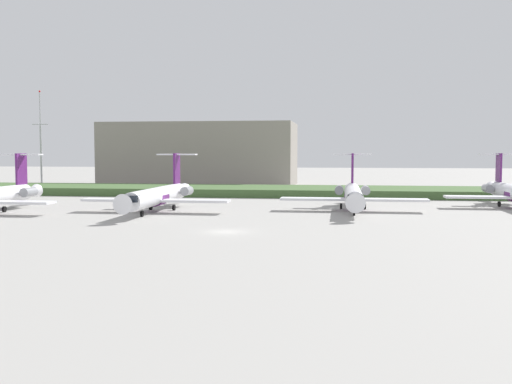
# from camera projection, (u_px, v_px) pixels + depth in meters

# --- Properties ---
(ground_plane) EXTENTS (500.00, 500.00, 0.00)m
(ground_plane) POSITION_uv_depth(u_px,v_px,m) (261.00, 208.00, 99.26)
(ground_plane) COLOR #9E9B96
(grass_berm) EXTENTS (320.00, 20.00, 1.65)m
(grass_berm) POSITION_uv_depth(u_px,v_px,m) (279.00, 191.00, 129.03)
(grass_berm) COLOR #426033
(grass_berm) RESTS_ON ground
(regional_jet_third) EXTENTS (22.81, 31.00, 9.00)m
(regional_jet_third) POSITION_uv_depth(u_px,v_px,m) (159.00, 195.00, 93.35)
(regional_jet_third) COLOR white
(regional_jet_third) RESTS_ON ground
(regional_jet_fourth) EXTENTS (22.81, 31.00, 9.00)m
(regional_jet_fourth) POSITION_uv_depth(u_px,v_px,m) (353.00, 194.00, 95.13)
(regional_jet_fourth) COLOR white
(regional_jet_fourth) RESTS_ON ground
(antenna_mast) EXTENTS (4.40, 0.50, 24.88)m
(antenna_mast) POSITION_uv_depth(u_px,v_px,m) (41.00, 148.00, 154.18)
(antenna_mast) COLOR #B2B2B7
(antenna_mast) RESTS_ON ground
(distant_hangar) EXTENTS (52.04, 23.85, 17.13)m
(distant_hangar) POSITION_uv_depth(u_px,v_px,m) (201.00, 154.00, 167.10)
(distant_hangar) COLOR gray
(distant_hangar) RESTS_ON ground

